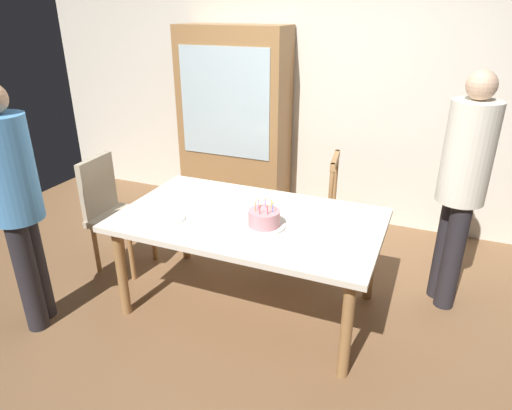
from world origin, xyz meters
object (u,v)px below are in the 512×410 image
Objects in this scene: dining_table at (249,227)px; person_celebrant at (15,198)px; chair_upholstered at (112,208)px; person_guest at (463,181)px; china_cabinet at (235,124)px; plate_near_celebrant at (169,218)px; birthday_cake at (264,219)px; plate_far_side at (251,202)px; chair_spindle_back at (311,210)px.

dining_table is 1.08× the size of person_celebrant.
dining_table is at bearing -4.79° from chair_upholstered.
china_cabinet is (-2.15, 0.94, -0.02)m from person_guest.
person_celebrant is (-0.01, -0.85, 0.42)m from chair_upholstered.
plate_near_celebrant is at bearing -154.18° from dining_table.
person_celebrant is 0.98× the size of person_guest.
china_cabinet is at bearing 120.76° from birthday_cake.
birthday_cake is at bearing -59.24° from china_cabinet.
china_cabinet reaches higher than person_celebrant.
chair_upholstered is at bearing -173.76° from plate_far_side.
dining_table is 8.16× the size of plate_near_celebrant.
person_celebrant reaches higher than plate_far_side.
dining_table is 8.16× the size of plate_far_side.
china_cabinet is at bearing 146.09° from chair_spindle_back.
chair_upholstered is at bearing -107.26° from china_cabinet.
china_cabinet is at bearing 72.74° from chair_upholstered.
birthday_cake is 1.38m from person_guest.
plate_near_celebrant is 1.84m from china_cabinet.
person_celebrant is 0.88× the size of china_cabinet.
birthday_cake is at bearing -93.73° from chair_spindle_back.
chair_spindle_back is (0.70, 1.09, -0.28)m from plate_near_celebrant.
dining_table is at bearing -154.96° from person_guest.
plate_far_side is 1.57m from person_celebrant.
chair_spindle_back reaches higher than plate_near_celebrant.
chair_upholstered is at bearing 89.59° from person_celebrant.
china_cabinet is at bearing 156.35° from person_guest.
birthday_cake is at bearing -8.03° from chair_upholstered.
dining_table is at bearing 25.82° from plate_near_celebrant.
person_celebrant is at bearing -155.88° from birthday_cake.
china_cabinet is (-0.75, 1.32, 0.22)m from plate_far_side.
chair_upholstered is at bearing -168.98° from person_guest.
china_cabinet is at bearing 118.23° from dining_table.
chair_spindle_back is at bearing 167.77° from person_guest.
chair_upholstered reaches higher than plate_far_side.
china_cabinet reaches higher than chair_upholstered.
person_celebrant reaches higher than chair_upholstered.
chair_spindle_back is at bearing -33.91° from china_cabinet.
plate_far_side is 0.23× the size of chair_spindle_back.
plate_far_side reaches higher than dining_table.
person_guest is (2.60, 0.51, 0.44)m from chair_upholstered.
person_guest is (2.61, 1.35, 0.02)m from person_celebrant.
person_celebrant is at bearing -133.29° from chair_spindle_back.
person_celebrant is at bearing -150.24° from dining_table.
chair_spindle_back is 1.00× the size of chair_upholstered.
person_celebrant is at bearing -147.96° from plate_near_celebrant.
chair_spindle_back is 1.35m from china_cabinet.
birthday_cake is 0.41m from plate_far_side.
chair_spindle_back is 0.50× the size of china_cabinet.
plate_near_celebrant is at bearing -167.29° from birthday_cake.
plate_far_side is 0.23× the size of chair_upholstered.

